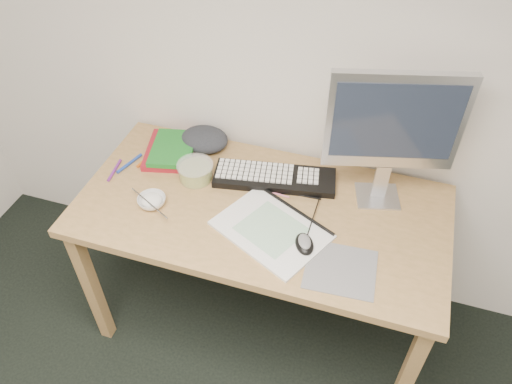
# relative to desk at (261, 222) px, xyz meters

# --- Properties ---
(desk) EXTENTS (1.40, 0.70, 0.75)m
(desk) POSITION_rel_desk_xyz_m (0.00, 0.00, 0.00)
(desk) COLOR tan
(desk) RESTS_ON ground
(mousepad) EXTENTS (0.25, 0.23, 0.00)m
(mousepad) POSITION_rel_desk_xyz_m (0.34, -0.20, 0.08)
(mousepad) COLOR slate
(mousepad) RESTS_ON desk
(sketchpad) EXTENTS (0.46, 0.41, 0.01)m
(sketchpad) POSITION_rel_desk_xyz_m (0.07, -0.10, 0.09)
(sketchpad) COLOR white
(sketchpad) RESTS_ON desk
(keyboard) EXTENTS (0.50, 0.24, 0.03)m
(keyboard) POSITION_rel_desk_xyz_m (0.01, 0.16, 0.10)
(keyboard) COLOR black
(keyboard) RESTS_ON desk
(monitor) EXTENTS (0.46, 0.18, 0.54)m
(monitor) POSITION_rel_desk_xyz_m (0.41, 0.19, 0.42)
(monitor) COLOR silver
(monitor) RESTS_ON desk
(mouse) EXTENTS (0.10, 0.12, 0.03)m
(mouse) POSITION_rel_desk_xyz_m (0.20, -0.14, 0.11)
(mouse) COLOR black
(mouse) RESTS_ON sketchpad
(rice_bowl) EXTENTS (0.13, 0.13, 0.03)m
(rice_bowl) POSITION_rel_desk_xyz_m (-0.40, -0.11, 0.10)
(rice_bowl) COLOR white
(rice_bowl) RESTS_ON desk
(chopsticks) EXTENTS (0.19, 0.11, 0.02)m
(chopsticks) POSITION_rel_desk_xyz_m (-0.39, -0.14, 0.12)
(chopsticks) COLOR silver
(chopsticks) RESTS_ON rice_bowl
(fruit_tub) EXTENTS (0.16, 0.16, 0.07)m
(fruit_tub) POSITION_rel_desk_xyz_m (-0.30, 0.08, 0.12)
(fruit_tub) COLOR gold
(fruit_tub) RESTS_ON desk
(book_red) EXTENTS (0.25, 0.30, 0.03)m
(book_red) POSITION_rel_desk_xyz_m (-0.46, 0.19, 0.10)
(book_red) COLOR maroon
(book_red) RESTS_ON desk
(book_green) EXTENTS (0.22, 0.27, 0.02)m
(book_green) POSITION_rel_desk_xyz_m (-0.44, 0.18, 0.12)
(book_green) COLOR #1C7023
(book_green) RESTS_ON book_red
(cloth_lump) EXTENTS (0.19, 0.17, 0.07)m
(cloth_lump) POSITION_rel_desk_xyz_m (-0.34, 0.28, 0.12)
(cloth_lump) COLOR #222529
(cloth_lump) RESTS_ON desk
(pencil_pink) EXTENTS (0.19, 0.02, 0.01)m
(pencil_pink) POSITION_rel_desk_xyz_m (-0.00, 0.09, 0.09)
(pencil_pink) COLOR pink
(pencil_pink) RESTS_ON desk
(pencil_tan) EXTENTS (0.14, 0.14, 0.01)m
(pencil_tan) POSITION_rel_desk_xyz_m (0.02, 0.03, 0.09)
(pencil_tan) COLOR tan
(pencil_tan) RESTS_ON desk
(pencil_black) EXTENTS (0.18, 0.01, 0.01)m
(pencil_black) POSITION_rel_desk_xyz_m (0.12, 0.10, 0.09)
(pencil_black) COLOR black
(pencil_black) RESTS_ON desk
(marker_blue) EXTENTS (0.05, 0.14, 0.01)m
(marker_blue) POSITION_rel_desk_xyz_m (-0.59, 0.07, 0.09)
(marker_blue) COLOR #1D3EA1
(marker_blue) RESTS_ON desk
(marker_orange) EXTENTS (0.04, 0.13, 0.01)m
(marker_orange) POSITION_rel_desk_xyz_m (-0.54, 0.13, 0.09)
(marker_orange) COLOR #CD6318
(marker_orange) RESTS_ON desk
(marker_purple) EXTENTS (0.03, 0.13, 0.01)m
(marker_purple) POSITION_rel_desk_xyz_m (-0.63, 0.01, 0.09)
(marker_purple) COLOR #6D2380
(marker_purple) RESTS_ON desk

